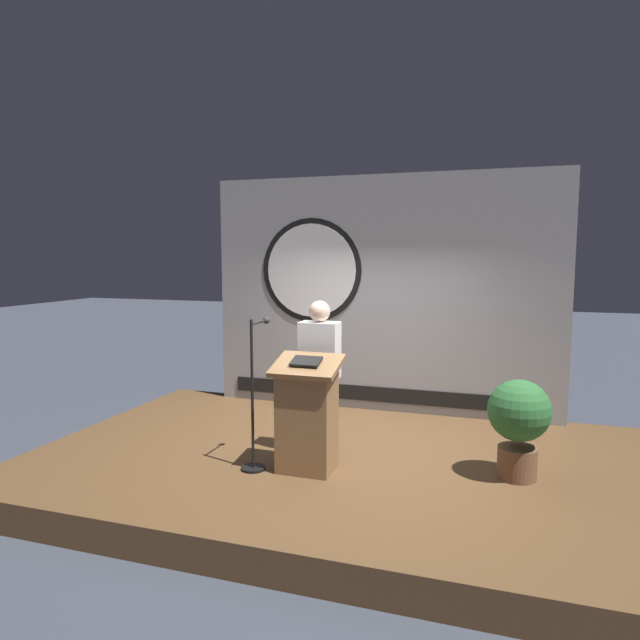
# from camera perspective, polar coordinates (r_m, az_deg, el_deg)

# --- Properties ---
(ground_plane) EXTENTS (40.00, 40.00, 0.00)m
(ground_plane) POSITION_cam_1_polar(r_m,az_deg,el_deg) (6.20, 2.25, -15.99)
(ground_plane) COLOR #383D47
(stage_platform) EXTENTS (6.40, 4.00, 0.30)m
(stage_platform) POSITION_cam_1_polar(r_m,az_deg,el_deg) (6.15, 2.26, -14.70)
(stage_platform) COLOR brown
(stage_platform) RESTS_ON ground
(banner_display) EXTENTS (4.65, 0.12, 3.11)m
(banner_display) POSITION_cam_1_polar(r_m,az_deg,el_deg) (7.54, 5.91, 2.55)
(banner_display) COLOR #9E9EA3
(banner_display) RESTS_ON stage_platform
(podium) EXTENTS (0.64, 0.49, 1.12)m
(podium) POSITION_cam_1_polar(r_m,az_deg,el_deg) (5.53, -1.32, -9.58)
(podium) COLOR olive
(podium) RESTS_ON stage_platform
(speaker_person) EXTENTS (0.40, 0.26, 1.61)m
(speaker_person) POSITION_cam_1_polar(r_m,az_deg,el_deg) (5.91, -0.04, -5.70)
(speaker_person) COLOR black
(speaker_person) RESTS_ON stage_platform
(microphone_stand) EXTENTS (0.24, 0.51, 1.47)m
(microphone_stand) POSITION_cam_1_polar(r_m,az_deg,el_deg) (5.63, -6.57, -9.60)
(microphone_stand) COLOR black
(microphone_stand) RESTS_ON stage_platform
(potted_plant) EXTENTS (0.57, 0.57, 0.94)m
(potted_plant) POSITION_cam_1_polar(r_m,az_deg,el_deg) (5.64, 19.33, -9.40)
(potted_plant) COLOR brown
(potted_plant) RESTS_ON stage_platform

